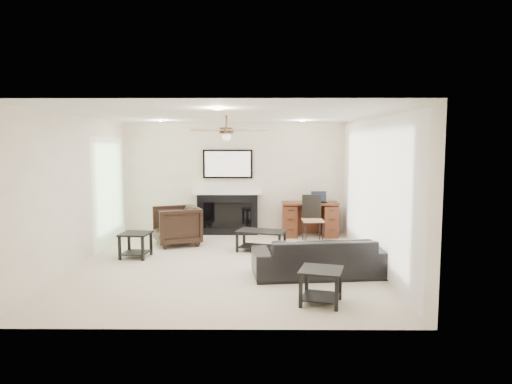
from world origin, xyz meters
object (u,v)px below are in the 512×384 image
(armchair, at_px, (177,226))
(fireplace_unit, at_px, (228,192))
(desk, at_px, (310,219))
(sofa, at_px, (320,256))
(coffee_table, at_px, (261,241))

(armchair, distance_m, fireplace_unit, 1.56)
(fireplace_unit, distance_m, desk, 1.93)
(sofa, relative_size, desk, 1.68)
(coffee_table, xyz_separation_m, fireplace_unit, (-0.75, 1.65, 0.75))
(armchair, distance_m, coffee_table, 1.80)
(fireplace_unit, bearing_deg, desk, -7.89)
(sofa, bearing_deg, fireplace_unit, -69.33)
(coffee_table, height_order, desk, desk)
(armchair, bearing_deg, fireplace_unit, 116.68)
(sofa, height_order, fireplace_unit, fireplace_unit)
(coffee_table, bearing_deg, desk, 68.95)
(fireplace_unit, bearing_deg, armchair, -130.84)
(coffee_table, relative_size, fireplace_unit, 0.47)
(coffee_table, relative_size, desk, 0.74)
(coffee_table, distance_m, desk, 1.77)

